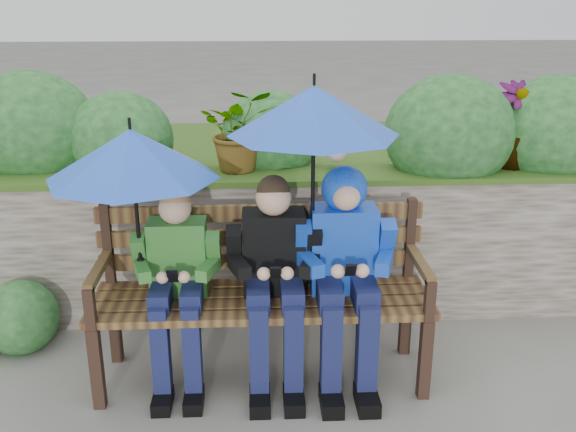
{
  "coord_description": "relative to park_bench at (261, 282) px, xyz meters",
  "views": [
    {
      "loc": [
        -0.18,
        -3.41,
        2.16
      ],
      "look_at": [
        0.0,
        0.1,
        0.95
      ],
      "focal_mm": 40.0,
      "sensor_mm": 36.0,
      "label": 1
    }
  ],
  "objects": [
    {
      "name": "ground",
      "position": [
        0.16,
        0.01,
        -0.58
      ],
      "size": [
        60.0,
        60.0,
        0.0
      ],
      "primitive_type": "plane",
      "color": "#5E5E58",
      "rests_on": "ground"
    },
    {
      "name": "garden_backdrop",
      "position": [
        0.16,
        1.6,
        0.07
      ],
      "size": [
        8.14,
        2.84,
        1.89
      ],
      "color": "brown",
      "rests_on": "ground"
    },
    {
      "name": "park_bench",
      "position": [
        0.0,
        0.0,
        0.0
      ],
      "size": [
        1.94,
        0.57,
        1.02
      ],
      "color": "black",
      "rests_on": "ground"
    },
    {
      "name": "boy_left",
      "position": [
        -0.47,
        -0.09,
        0.09
      ],
      "size": [
        0.49,
        0.56,
        1.17
      ],
      "color": "#286D1F",
      "rests_on": "ground"
    },
    {
      "name": "boy_middle",
      "position": [
        0.07,
        -0.1,
        0.11
      ],
      "size": [
        0.53,
        0.62,
        1.23
      ],
      "color": "black",
      "rests_on": "ground"
    },
    {
      "name": "boy_right",
      "position": [
        0.47,
        -0.09,
        0.18
      ],
      "size": [
        0.56,
        0.68,
        1.27
      ],
      "color": "#0026B3",
      "rests_on": "ground"
    },
    {
      "name": "umbrella_left",
      "position": [
        -0.67,
        -0.08,
        0.79
      ],
      "size": [
        0.93,
        0.93,
        0.82
      ],
      "color": "blue",
      "rests_on": "ground"
    },
    {
      "name": "umbrella_right",
      "position": [
        0.29,
        -0.04,
        1.0
      ],
      "size": [
        0.93,
        0.93,
        1.01
      ],
      "color": "blue",
      "rests_on": "ground"
    }
  ]
}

